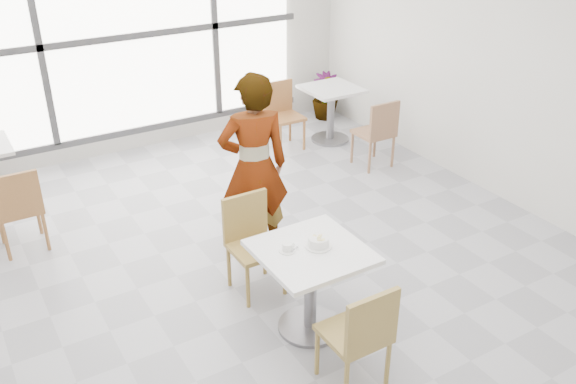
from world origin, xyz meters
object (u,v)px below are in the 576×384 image
person (254,167)px  plant_right (325,96)px  oatmeal_bowl (319,242)px  chair_far (251,237)px  coffee_cup (288,247)px  bg_chair_right_near (378,130)px  bg_chair_left_near (18,205)px  chair_near (361,332)px  bg_table_right (331,106)px  bg_chair_right_far (282,110)px  main_table (311,274)px

person → plant_right: 3.77m
oatmeal_bowl → person: bearing=85.0°
person → chair_far: bearing=72.9°
coffee_cup → bg_chair_right_near: bg_chair_right_near is taller
bg_chair_left_near → chair_near: bearing=118.4°
oatmeal_bowl → bg_table_right: oatmeal_bowl is taller
bg_chair_right_near → bg_chair_right_far: same height
main_table → chair_far: chair_far is taller
main_table → chair_far: (-0.12, 0.76, -0.02)m
bg_chair_left_near → plant_right: 4.79m
chair_near → person: person is taller
oatmeal_bowl → person: person is taller
oatmeal_bowl → plant_right: (2.72, 3.92, -0.45)m
chair_near → oatmeal_bowl: bearing=-99.8°
chair_far → bg_chair_right_far: same height
chair_near → bg_chair_right_far: size_ratio=1.00×
chair_near → oatmeal_bowl: 0.80m
person → bg_table_right: (2.19, 1.92, -0.41)m
main_table → plant_right: main_table is taller
plant_right → coffee_cup: bearing=-127.5°
coffee_cup → bg_chair_right_far: (1.87, 3.27, -0.28)m
bg_chair_left_near → bg_chair_right_far: 3.58m
bg_table_right → person: bearing=-138.7°
chair_near → oatmeal_bowl: size_ratio=4.14×
chair_far → bg_chair_right_far: 3.17m
oatmeal_bowl → coffee_cup: bearing=163.5°
chair_far → bg_chair_right_near: 2.86m
oatmeal_bowl → plant_right: size_ratio=0.31×
chair_far → oatmeal_bowl: bearing=-75.5°
person → main_table: bearing=96.0°
bg_table_right → chair_far: bearing=-135.8°
main_table → chair_near: chair_near is taller
bg_table_right → bg_chair_right_far: bearing=165.8°
bg_chair_right_near → plant_right: 1.82m
chair_near → chair_far: same height
person → bg_chair_right_far: size_ratio=2.05×
person → bg_chair_right_far: bearing=-112.0°
chair_near → bg_chair_left_near: size_ratio=1.00×
coffee_cup → plant_right: (2.95, 3.85, -0.44)m
oatmeal_bowl → bg_chair_right_far: bg_chair_right_far is taller
chair_near → bg_chair_right_near: size_ratio=1.00×
main_table → bg_chair_right_near: size_ratio=0.92×
person → bg_chair_right_near: 2.40m
coffee_cup → bg_table_right: 4.02m
coffee_cup → person: bearing=73.8°
chair_far → bg_table_right: 3.48m
person → bg_chair_left_near: bearing=-16.3°
bg_chair_left_near → plant_right: (4.53, 1.54, -0.16)m
oatmeal_bowl → bg_chair_right_far: bearing=63.9°
coffee_cup → bg_table_right: (2.54, 3.10, -0.29)m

